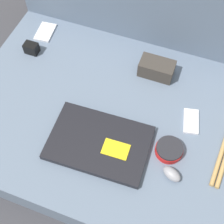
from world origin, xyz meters
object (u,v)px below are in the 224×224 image
object	(u,v)px
computer_mouse	(172,174)
charger_brick	(31,48)
laptop	(100,143)
phone_black	(191,121)
camera_pouch	(157,68)
phone_silver	(45,32)
speaker_puck	(169,150)

from	to	relation	value
computer_mouse	charger_brick	bearing A→B (deg)	179.43
charger_brick	laptop	bearing A→B (deg)	-35.22
phone_black	camera_pouch	world-z (taller)	camera_pouch
phone_silver	camera_pouch	xyz separation A→B (m)	(0.52, -0.05, 0.03)
camera_pouch	phone_black	bearing A→B (deg)	-42.98
laptop	speaker_puck	size ratio (longest dim) A/B	3.70
computer_mouse	phone_black	distance (m)	0.23
speaker_puck	phone_black	world-z (taller)	speaker_puck
computer_mouse	camera_pouch	xyz separation A→B (m)	(-0.17, 0.40, 0.01)
speaker_puck	laptop	bearing A→B (deg)	-166.05
laptop	speaker_puck	bearing A→B (deg)	11.53
camera_pouch	charger_brick	xyz separation A→B (m)	(-0.52, -0.07, -0.01)
phone_black	charger_brick	bearing A→B (deg)	159.75
phone_black	speaker_puck	bearing A→B (deg)	-119.73
computer_mouse	charger_brick	xyz separation A→B (m)	(-0.69, 0.33, 0.00)
phone_silver	charger_brick	distance (m)	0.12
phone_silver	charger_brick	bearing A→B (deg)	-96.05
camera_pouch	charger_brick	distance (m)	0.53
laptop	speaker_puck	xyz separation A→B (m)	(0.23, 0.06, 0.00)
computer_mouse	laptop	bearing A→B (deg)	-160.63
speaker_puck	phone_silver	world-z (taller)	speaker_puck
camera_pouch	charger_brick	size ratio (longest dim) A/B	2.44
phone_silver	charger_brick	xyz separation A→B (m)	(0.00, -0.12, 0.02)
computer_mouse	phone_silver	bearing A→B (deg)	171.82
phone_silver	computer_mouse	bearing A→B (deg)	-39.06
computer_mouse	camera_pouch	world-z (taller)	camera_pouch
speaker_puck	charger_brick	xyz separation A→B (m)	(-0.66, 0.25, 0.01)
charger_brick	phone_silver	bearing A→B (deg)	90.01
computer_mouse	camera_pouch	size ratio (longest dim) A/B	0.55
phone_black	camera_pouch	xyz separation A→B (m)	(-0.18, 0.17, 0.03)
phone_silver	speaker_puck	bearing A→B (deg)	-35.07
phone_silver	camera_pouch	size ratio (longest dim) A/B	0.85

